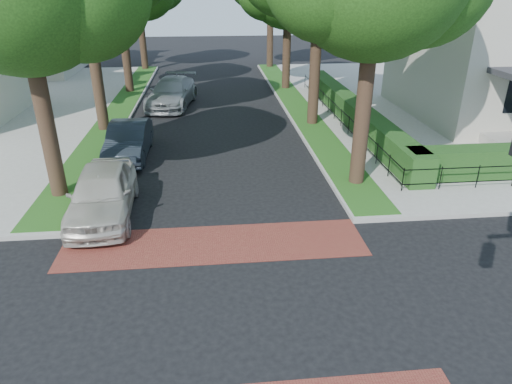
# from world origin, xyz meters

# --- Properties ---
(ground) EXTENTS (120.00, 120.00, 0.00)m
(ground) POSITION_xyz_m (0.00, 0.00, 0.00)
(ground) COLOR black
(ground) RESTS_ON ground
(sidewalk_ne) EXTENTS (30.00, 30.00, 0.15)m
(sidewalk_ne) POSITION_xyz_m (19.50, 19.00, 0.07)
(sidewalk_ne) COLOR gray
(sidewalk_ne) RESTS_ON ground
(crosswalk_far) EXTENTS (9.00, 2.20, 0.01)m
(crosswalk_far) POSITION_xyz_m (0.00, 3.20, 0.01)
(crosswalk_far) COLOR maroon
(crosswalk_far) RESTS_ON ground
(grass_strip_ne) EXTENTS (1.60, 29.80, 0.02)m
(grass_strip_ne) POSITION_xyz_m (5.40, 19.10, 0.16)
(grass_strip_ne) COLOR #274F16
(grass_strip_ne) RESTS_ON sidewalk_ne
(grass_strip_nw) EXTENTS (1.60, 29.80, 0.02)m
(grass_strip_nw) POSITION_xyz_m (-5.40, 19.10, 0.16)
(grass_strip_nw) COLOR #274F16
(grass_strip_nw) RESTS_ON sidewalk_nw
(hedge_main_road) EXTENTS (1.00, 18.00, 1.20)m
(hedge_main_road) POSITION_xyz_m (7.70, 15.00, 0.75)
(hedge_main_road) COLOR #164116
(hedge_main_road) RESTS_ON sidewalk_ne
(fence_main_road) EXTENTS (0.06, 18.00, 0.90)m
(fence_main_road) POSITION_xyz_m (6.90, 15.00, 0.60)
(fence_main_road) COLOR black
(fence_main_road) RESTS_ON sidewalk_ne
(house_left_far) EXTENTS (10.00, 9.00, 10.14)m
(house_left_far) POSITION_xyz_m (-15.49, 31.99, 5.04)
(house_left_far) COLOR #B6B3A3
(house_left_far) RESTS_ON sidewalk_nw
(parked_car_front) EXTENTS (2.22, 4.99, 1.67)m
(parked_car_front) POSITION_xyz_m (-3.60, 5.43, 0.83)
(parked_car_front) COLOR #BAB4A7
(parked_car_front) RESTS_ON ground
(parked_car_middle) EXTENTS (1.63, 4.64, 1.53)m
(parked_car_middle) POSITION_xyz_m (-3.60, 11.06, 0.76)
(parked_car_middle) COLOR #1C232A
(parked_car_middle) RESTS_ON ground
(parked_car_rear) EXTENTS (3.32, 6.16, 1.70)m
(parked_car_rear) POSITION_xyz_m (-2.30, 20.08, 0.85)
(parked_car_rear) COLOR gray
(parked_car_rear) RESTS_ON ground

